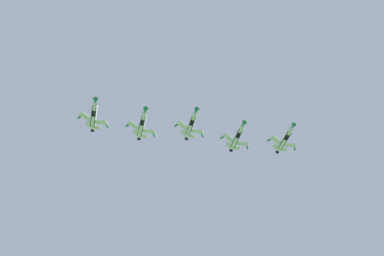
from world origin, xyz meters
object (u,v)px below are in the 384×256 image
at_px(fighter_jet_lead, 285,139).
at_px(fighter_jet_right_outer, 94,115).
at_px(fighter_jet_left_wing, 237,137).
at_px(fighter_jet_left_outer, 142,124).
at_px(fighter_jet_right_wing, 191,124).

relative_size(fighter_jet_lead, fighter_jet_right_outer, 1.00).
relative_size(fighter_jet_left_wing, fighter_jet_left_outer, 1.00).
height_order(fighter_jet_lead, fighter_jet_right_wing, fighter_jet_lead).
height_order(fighter_jet_lead, fighter_jet_left_wing, fighter_jet_lead).
height_order(fighter_jet_left_wing, fighter_jet_left_outer, fighter_jet_left_wing).
bearing_deg(fighter_jet_lead, fighter_jet_left_outer, -0.80).
distance_m(fighter_jet_lead, fighter_jet_right_outer, 64.93).
distance_m(fighter_jet_left_wing, fighter_jet_left_outer, 32.70).
bearing_deg(fighter_jet_left_outer, fighter_jet_left_wing, -178.15).
height_order(fighter_jet_right_wing, fighter_jet_right_outer, fighter_jet_right_wing).
relative_size(fighter_jet_right_wing, fighter_jet_right_outer, 1.00).
bearing_deg(fighter_jet_left_wing, fighter_jet_right_wing, 8.76).
xyz_separation_m(fighter_jet_left_wing, fighter_jet_right_wing, (-16.57, -2.73, 0.46)).
height_order(fighter_jet_left_outer, fighter_jet_right_outer, fighter_jet_right_outer).
xyz_separation_m(fighter_jet_lead, fighter_jet_right_wing, (-33.22, -1.16, -0.17)).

